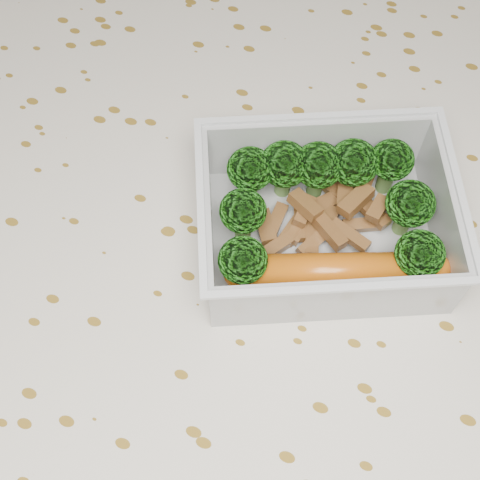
% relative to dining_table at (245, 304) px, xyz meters
% --- Properties ---
extents(ground_plane, '(4.00, 4.00, 0.00)m').
position_rel_dining_table_xyz_m(ground_plane, '(0.00, 0.00, -0.67)').
color(ground_plane, olive).
rests_on(ground_plane, ground).
extents(dining_table, '(1.40, 0.90, 0.75)m').
position_rel_dining_table_xyz_m(dining_table, '(0.00, 0.00, 0.00)').
color(dining_table, brown).
rests_on(dining_table, ground).
extents(tablecloth, '(1.46, 0.96, 0.19)m').
position_rel_dining_table_xyz_m(tablecloth, '(0.00, 0.00, 0.05)').
color(tablecloth, silver).
rests_on(tablecloth, dining_table).
extents(lunch_container, '(0.20, 0.18, 0.06)m').
position_rel_dining_table_xyz_m(lunch_container, '(0.04, 0.03, 0.11)').
color(lunch_container, silver).
rests_on(lunch_container, tablecloth).
extents(broccoli_florets, '(0.15, 0.14, 0.05)m').
position_rel_dining_table_xyz_m(broccoli_florets, '(0.04, 0.04, 0.12)').
color(broccoli_florets, '#608C3F').
rests_on(broccoli_florets, lunch_container).
extents(meat_pile, '(0.09, 0.10, 0.03)m').
position_rel_dining_table_xyz_m(meat_pile, '(0.04, 0.04, 0.10)').
color(meat_pile, brown).
rests_on(meat_pile, lunch_container).
extents(sausage, '(0.14, 0.07, 0.02)m').
position_rel_dining_table_xyz_m(sausage, '(0.06, -0.00, 0.11)').
color(sausage, '#BB570E').
rests_on(sausage, lunch_container).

